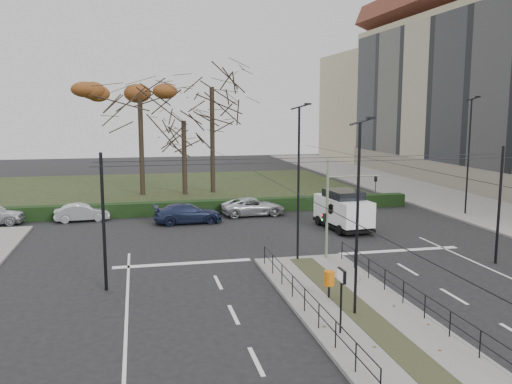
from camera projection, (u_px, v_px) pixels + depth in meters
The scene contains 20 objects.
ground at pixel (331, 289), 23.65m from camera, with size 140.00×140.00×0.00m, color black.
median_island at pixel (354, 308), 21.23m from camera, with size 4.40×15.00×0.14m, color slate.
sidewalk_east at pixel (435, 196), 48.72m from camera, with size 8.00×90.00×0.14m, color slate.
park at pixel (160, 189), 53.25m from camera, with size 38.00×26.00×0.10m, color black.
hedge at pixel (168, 208), 40.25m from camera, with size 38.00×1.00×1.00m, color black.
median_railing at pixel (355, 286), 21.00m from camera, with size 4.14×13.24×0.92m.
catenary at pixel (320, 206), 24.70m from camera, with size 20.00×34.00×6.00m.
traffic_light at pixel (332, 207), 27.93m from camera, with size 3.11×1.78×4.58m.
litter_bin at pixel (329, 279), 22.08m from camera, with size 0.43×0.43×1.11m.
info_panel at pixel (341, 283), 18.41m from camera, with size 0.13×0.59×2.27m.
streetlamp_median_near at pixel (358, 216), 19.90m from camera, with size 0.62×0.13×7.37m.
streetlamp_median_far at pixel (299, 181), 27.33m from camera, with size 0.66×0.14×7.96m.
streetlamp_sidewalk at pixel (469, 155), 39.60m from camera, with size 0.72×0.15×8.60m.
parked_car_second at pixel (82, 212), 38.06m from camera, with size 1.30×3.72×1.23m, color #B6B9BF.
parked_car_third at pixel (188, 213), 37.40m from camera, with size 1.91×4.69×1.36m, color #1E2646.
parked_car_fourth at pixel (253, 207), 40.15m from camera, with size 2.17×4.71×1.31m, color #B6B9BF.
white_van at pixel (343, 209), 35.40m from camera, with size 2.62×5.11×2.58m.
rust_tree at pixel (140, 99), 48.15m from camera, with size 9.97×9.97×11.35m.
bare_tree_center at pixel (212, 95), 49.70m from camera, with size 7.26×7.26×12.95m.
bare_tree_near at pixel (184, 126), 48.84m from camera, with size 5.83×5.83×8.90m.
Camera 1 is at (-8.13, -21.50, 7.75)m, focal length 38.00 mm.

